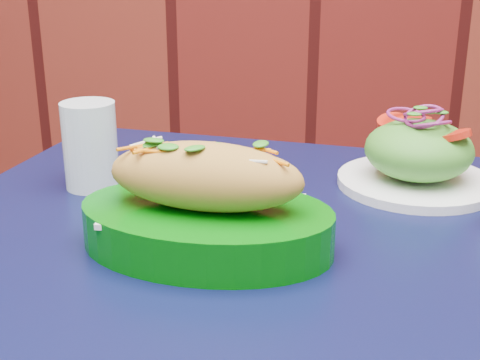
# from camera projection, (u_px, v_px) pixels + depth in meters

# --- Properties ---
(cafe_table) EXTENTS (0.92, 0.92, 0.75)m
(cafe_table) POSITION_uv_depth(u_px,v_px,m) (252.00, 321.00, 0.74)
(cafe_table) COLOR black
(cafe_table) RESTS_ON ground
(banh_mi_basket) EXTENTS (0.29, 0.21, 0.12)m
(banh_mi_basket) POSITION_uv_depth(u_px,v_px,m) (206.00, 207.00, 0.69)
(banh_mi_basket) COLOR #025E07
(banh_mi_basket) RESTS_ON cafe_table
(salad_plate) EXTENTS (0.21, 0.21, 0.11)m
(salad_plate) POSITION_uv_depth(u_px,v_px,m) (418.00, 156.00, 0.87)
(salad_plate) COLOR white
(salad_plate) RESTS_ON cafe_table
(water_glass) EXTENTS (0.07, 0.07, 0.11)m
(water_glass) POSITION_uv_depth(u_px,v_px,m) (90.00, 145.00, 0.87)
(water_glass) COLOR silver
(water_glass) RESTS_ON cafe_table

